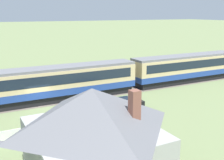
% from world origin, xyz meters
% --- Properties ---
extents(ground_plane, '(600.00, 600.00, 0.00)m').
position_xyz_m(ground_plane, '(0.00, 0.00, 0.00)').
color(ground_plane, '#707F51').
extents(passenger_train, '(56.44, 3.16, 4.09)m').
position_xyz_m(passenger_train, '(3.84, 1.56, 2.27)').
color(passenger_train, '#234293').
rests_on(passenger_train, ground_plane).
extents(railway_track, '(102.84, 3.60, 0.04)m').
position_xyz_m(railway_track, '(11.77, 1.56, 0.01)').
color(railway_track, '#665B51').
rests_on(railway_track, ground_plane).
extents(cottage_grey_roof_2, '(7.72, 8.25, 5.99)m').
position_xyz_m(cottage_grey_roof_2, '(-0.33, -15.59, 3.11)').
color(cottage_grey_roof_2, '#9E9E99').
rests_on(cottage_grey_roof_2, ground_plane).
extents(parked_car_black, '(4.82, 1.80, 1.28)m').
position_xyz_m(parked_car_black, '(7.69, -5.07, 0.62)').
color(parked_car_black, black).
rests_on(parked_car_black, ground_plane).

